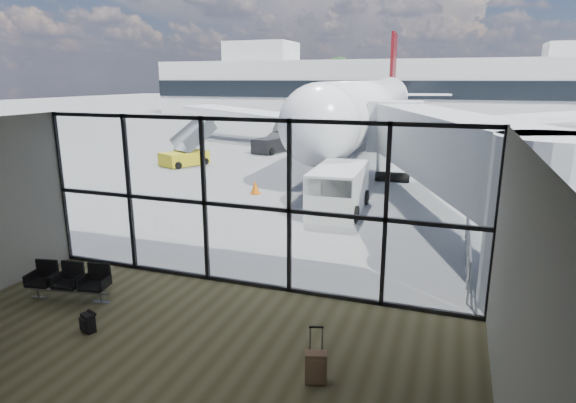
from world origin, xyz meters
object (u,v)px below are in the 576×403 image
Objects in this scene: airliner at (371,107)px; service_van at (338,189)px; seating_row at (70,279)px; backpack at (88,323)px; mobile_stairs at (185,156)px; suitcase at (316,367)px; belt_loader at (272,144)px.

airliner reaches higher than service_van.
seating_row is 4.50× the size of backpack.
mobile_stairs is at bearing -127.67° from airliner.
suitcase reaches higher than backpack.
mobile_stairs is at bearing 144.45° from service_van.
belt_loader is at bearing 90.10° from mobile_stairs.
backpack is 0.44× the size of suitcase.
service_van reaches higher than backpack.
mobile_stairs reaches higher than suitcase.
airliner is at bearing 111.85° from backpack.
backpack is 26.98m from belt_loader.
airliner is at bearing 76.14° from seating_row.
seating_row is at bearing -42.68° from mobile_stairs.
service_van is at bearing -85.58° from airliner.
belt_loader is (-6.32, -6.29, -2.55)m from airliner.
airliner is at bearing 79.09° from mobile_stairs.
belt_loader is at bearing 125.22° from backpack.
backpack is 0.13× the size of mobile_stairs.
belt_loader reaches higher than service_van.
service_van reaches higher than seating_row.
seating_row is at bearing -68.82° from belt_loader.
airliner reaches higher than seating_row.
suitcase is 11.82m from service_van.
mobile_stairs is (-14.36, 19.36, 0.25)m from suitcase.
service_van is (2.42, -21.14, -2.22)m from airliner.
service_van is 14.28m from mobile_stairs.
belt_loader is at bearing 95.92° from suitcase.
seating_row is 2.05m from backpack.
backpack is at bearing -48.00° from seating_row.
airliner reaches higher than belt_loader.
belt_loader is (-4.30, 25.08, 0.13)m from seating_row.
seating_row is 25.45m from belt_loader.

